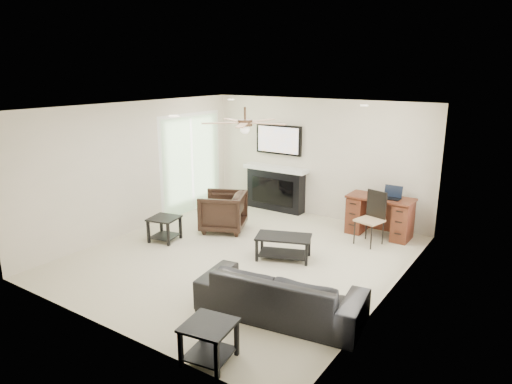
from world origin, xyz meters
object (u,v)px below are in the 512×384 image
armchair (223,212)px  sofa (281,293)px  coffee_table (283,247)px  desk (380,216)px  fireplace_unit (275,168)px

armchair → sofa: bearing=25.8°
coffee_table → desk: desk is taller
armchair → fireplace_unit: size_ratio=0.44×
sofa → desk: size_ratio=1.74×
armchair → desk: armchair is taller
sofa → fireplace_unit: 4.65m
armchair → fireplace_unit: (0.13, 1.74, 0.57)m
desk → fireplace_unit: bearing=172.9°
sofa → armchair: (-2.60, 2.15, 0.07)m
armchair → coffee_table: size_ratio=0.94×
armchair → fireplace_unit: 1.84m
desk → armchair: bearing=-151.7°
armchair → coffee_table: bearing=47.4°
fireplace_unit → desk: size_ratio=1.57×
coffee_table → fireplace_unit: (-1.57, 2.29, 0.75)m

